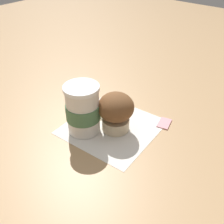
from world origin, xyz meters
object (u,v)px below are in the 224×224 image
object	(u,v)px
coffee_cup	(83,109)
muffin	(116,110)
banana	(98,109)
sugar_packet	(164,123)

from	to	relation	value
coffee_cup	muffin	distance (m)	0.09
coffee_cup	banana	distance (m)	0.09
muffin	sugar_packet	bearing A→B (deg)	-41.63
coffee_cup	sugar_packet	size ratio (longest dim) A/B	2.77
coffee_cup	muffin	bearing A→B (deg)	-46.98
banana	muffin	bearing A→B (deg)	-101.31
muffin	coffee_cup	bearing A→B (deg)	133.02
banana	sugar_packet	bearing A→B (deg)	-63.45
muffin	sugar_packet	distance (m)	0.15
banana	sugar_packet	distance (m)	0.20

